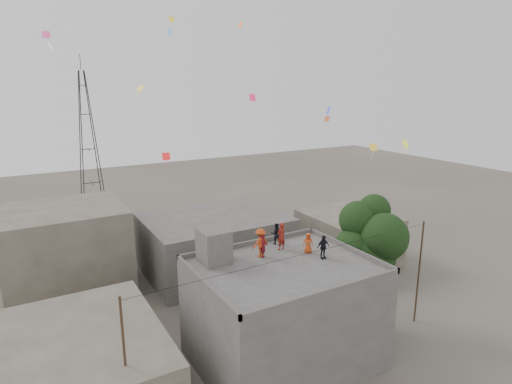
% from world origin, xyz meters
% --- Properties ---
extents(ground, '(140.00, 140.00, 0.00)m').
position_xyz_m(ground, '(0.00, 0.00, 0.00)').
color(ground, '#4D493F').
rests_on(ground, ground).
extents(main_building, '(10.00, 8.00, 6.10)m').
position_xyz_m(main_building, '(0.00, 0.00, 3.05)').
color(main_building, '#4E4B48').
rests_on(main_building, ground).
extents(parapet, '(10.00, 8.00, 0.30)m').
position_xyz_m(parapet, '(0.00, 0.00, 6.25)').
color(parapet, '#4E4B48').
rests_on(parapet, main_building).
extents(stair_head_box, '(1.60, 1.80, 2.00)m').
position_xyz_m(stair_head_box, '(-3.20, 2.60, 7.10)').
color(stair_head_box, '#4E4B48').
rests_on(stair_head_box, main_building).
extents(neighbor_west, '(8.00, 10.00, 4.00)m').
position_xyz_m(neighbor_west, '(-11.00, 2.00, 2.00)').
color(neighbor_west, '#554F43').
rests_on(neighbor_west, ground).
extents(neighbor_north, '(12.00, 9.00, 5.00)m').
position_xyz_m(neighbor_north, '(2.00, 14.00, 2.50)').
color(neighbor_north, '#4E4B48').
rests_on(neighbor_north, ground).
extents(neighbor_northwest, '(9.00, 8.00, 7.00)m').
position_xyz_m(neighbor_northwest, '(-10.00, 16.00, 3.50)').
color(neighbor_northwest, '#554F43').
rests_on(neighbor_northwest, ground).
extents(neighbor_east, '(7.00, 8.00, 4.40)m').
position_xyz_m(neighbor_east, '(14.00, 10.00, 2.20)').
color(neighbor_east, '#554F43').
rests_on(neighbor_east, ground).
extents(tree, '(4.90, 4.60, 9.10)m').
position_xyz_m(tree, '(7.37, 0.60, 6.10)').
color(tree, black).
rests_on(tree, ground).
extents(utility_line, '(20.12, 0.62, 7.40)m').
position_xyz_m(utility_line, '(0.50, -1.25, 3.83)').
color(utility_line, black).
rests_on(utility_line, ground).
extents(transmission_tower, '(2.97, 2.97, 20.01)m').
position_xyz_m(transmission_tower, '(-4.00, 40.00, 9.07)').
color(transmission_tower, black).
rests_on(transmission_tower, ground).
extents(person_red_adult, '(0.72, 0.56, 1.77)m').
position_xyz_m(person_red_adult, '(1.29, 2.28, 6.99)').
color(person_red_adult, maroon).
rests_on(person_red_adult, main_building).
extents(person_orange_child, '(0.74, 0.71, 1.28)m').
position_xyz_m(person_orange_child, '(2.43, 0.98, 6.74)').
color(person_orange_child, '#C64616').
rests_on(person_orange_child, main_building).
extents(person_dark_child, '(0.85, 0.78, 1.41)m').
position_xyz_m(person_dark_child, '(1.53, 3.27, 6.81)').
color(person_dark_child, black).
rests_on(person_dark_child, main_building).
extents(person_dark_adult, '(0.86, 0.36, 1.46)m').
position_xyz_m(person_dark_adult, '(2.66, -0.18, 6.83)').
color(person_dark_adult, black).
rests_on(person_dark_adult, main_building).
extents(person_orange_adult, '(1.21, 0.79, 1.77)m').
position_xyz_m(person_orange_adult, '(-0.42, 1.95, 6.98)').
color(person_orange_adult, '#C24116').
rests_on(person_orange_adult, main_building).
extents(person_red_child, '(0.61, 0.61, 1.43)m').
position_xyz_m(person_red_child, '(-0.32, 1.77, 6.81)').
color(person_red_child, maroon).
rests_on(person_red_child, main_building).
extents(kites, '(21.58, 20.24, 10.98)m').
position_xyz_m(kites, '(1.95, 7.07, 15.86)').
color(kites, red).
rests_on(kites, ground).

